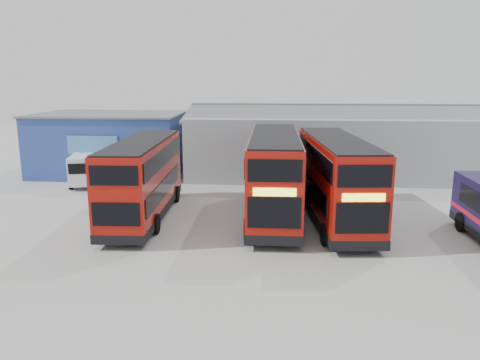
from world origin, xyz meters
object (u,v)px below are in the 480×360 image
panel_van (89,166)px  office_block (111,143)px  maintenance_shed (367,142)px  double_decker_centre (274,177)px  double_decker_left (143,180)px  double_decker_right (336,181)px

panel_van → office_block: bearing=72.6°
maintenance_shed → double_decker_centre: 16.25m
double_decker_left → double_decker_right: 11.09m
maintenance_shed → double_decker_left: 21.56m
double_decker_left → panel_van: (-6.77, 8.65, -0.95)m
office_block → panel_van: office_block is taller
office_block → panel_van: (-0.34, -4.25, -1.23)m
maintenance_shed → panel_van: (-22.34, -6.26, -1.26)m
maintenance_shed → double_decker_right: bearing=-107.0°
double_decker_centre → panel_van: double_decker_centre is taller
double_decker_left → double_decker_right: (11.09, 0.21, 0.10)m
maintenance_shed → double_decker_centre: size_ratio=2.60×
double_decker_right → double_decker_centre: bearing=166.0°
double_decker_left → double_decker_centre: bearing=-176.6°
double_decker_left → panel_van: size_ratio=1.88×
maintenance_shed → double_decker_left: size_ratio=2.77×
office_block → double_decker_centre: (14.02, -12.15, -0.12)m
office_block → double_decker_centre: bearing=-40.9°
double_decker_centre → double_decker_right: size_ratio=1.02×
double_decker_left → maintenance_shed: bearing=-138.6°
maintenance_shed → double_decker_left: maintenance_shed is taller
double_decker_centre → double_decker_right: 3.54m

